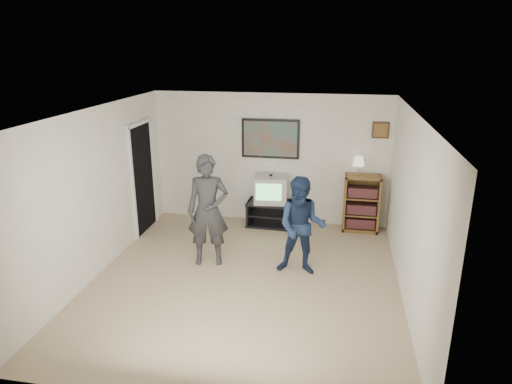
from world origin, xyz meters
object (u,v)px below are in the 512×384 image
(person_tall, at_px, (208,211))
(person_short, at_px, (302,226))
(crt_television, at_px, (271,189))
(bookshelf, at_px, (361,203))
(media_stand, at_px, (272,213))

(person_tall, bearing_deg, person_short, -14.54)
(crt_television, distance_m, person_tall, 1.89)
(bookshelf, height_order, person_short, person_short)
(person_tall, height_order, person_short, person_tall)
(media_stand, bearing_deg, person_tall, -111.86)
(person_tall, bearing_deg, crt_television, 55.54)
(crt_television, xyz_separation_m, person_tall, (-0.73, -1.73, 0.15))
(media_stand, bearing_deg, bookshelf, 3.73)
(media_stand, xyz_separation_m, crt_television, (-0.04, 0.00, 0.50))
(media_stand, distance_m, crt_television, 0.50)
(media_stand, relative_size, crt_television, 1.61)
(bookshelf, xyz_separation_m, person_short, (-0.96, -1.86, 0.23))
(media_stand, relative_size, person_tall, 0.55)
(bookshelf, height_order, person_tall, person_tall)
(media_stand, distance_m, bookshelf, 1.69)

